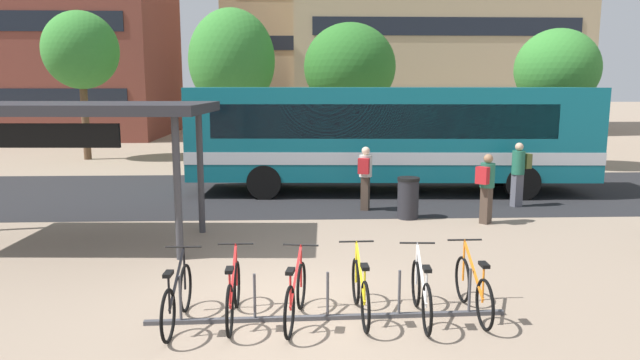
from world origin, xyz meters
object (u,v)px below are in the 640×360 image
commuter_red_pack_4 (486,184)px  street_tree_0 (232,61)px  transit_shelter (52,113)px  commuter_red_pack_2 (365,174)px  parked_bicycle_black_0 (177,299)px  trash_bin (408,198)px  street_tree_3 (350,67)px  street_tree_2 (557,70)px  parked_bicycle_yellow_3 (360,291)px  parked_bicycle_orange_5 (473,289)px  commuter_olive_pack_3 (519,170)px  parked_bicycle_red_1 (233,295)px  parked_bicycle_white_4 (421,293)px  city_bus (392,135)px  street_tree_1 (81,51)px  parked_bicycle_red_2 (296,296)px

commuter_red_pack_4 → street_tree_0: bearing=73.6°
transit_shelter → street_tree_0: 15.00m
commuter_red_pack_2 → street_tree_0: bearing=39.4°
parked_bicycle_black_0 → trash_bin: size_ratio=1.67×
transit_shelter → street_tree_3: size_ratio=1.04×
trash_bin → street_tree_2: bearing=48.9°
commuter_red_pack_2 → parked_bicycle_yellow_3: bearing=-169.6°
parked_bicycle_black_0 → parked_bicycle_orange_5: (4.18, 0.21, 0.00)m
commuter_olive_pack_3 → commuter_red_pack_4: 2.42m
parked_bicycle_red_1 → transit_shelter: 6.14m
parked_bicycle_orange_5 → commuter_red_pack_4: commuter_red_pack_4 is taller
parked_bicycle_red_1 → commuter_red_pack_4: 7.73m
parked_bicycle_black_0 → parked_bicycle_red_1: bearing=-78.6°
parked_bicycle_white_4 → parked_bicycle_red_1: bearing=92.3°
city_bus → street_tree_2: bearing=37.3°
parked_bicycle_red_1 → commuter_olive_pack_3: 10.14m
commuter_red_pack_4 → street_tree_3: size_ratio=0.27×
commuter_red_pack_4 → street_tree_1: bearing=92.4°
parked_bicycle_red_1 → parked_bicycle_orange_5: 3.42m
commuter_olive_pack_3 → trash_bin: (-3.25, -1.27, -0.49)m
commuter_olive_pack_3 → trash_bin: bearing=0.4°
city_bus → commuter_red_pack_2: size_ratio=7.21×
transit_shelter → commuter_olive_pack_3: transit_shelter is taller
transit_shelter → street_tree_0: size_ratio=0.95×
parked_bicycle_red_2 → city_bus: bearing=-7.4°
parked_bicycle_black_0 → street_tree_0: bearing=5.5°
transit_shelter → commuter_olive_pack_3: bearing=19.9°
commuter_red_pack_2 → street_tree_1: size_ratio=0.26×
city_bus → parked_bicycle_red_1: (-3.79, -9.67, -1.39)m
transit_shelter → parked_bicycle_red_2: bearing=-37.7°
commuter_red_pack_2 → commuter_red_pack_4: 3.13m
city_bus → parked_bicycle_orange_5: bearing=-89.2°
trash_bin → street_tree_1: street_tree_1 is taller
city_bus → parked_bicycle_orange_5: 9.69m
parked_bicycle_red_1 → street_tree_1: 20.33m
parked_bicycle_white_4 → commuter_red_pack_4: size_ratio=1.03×
parked_bicycle_black_0 → parked_bicycle_orange_5: 4.18m
parked_bicycle_red_2 → commuter_red_pack_2: size_ratio=1.01×
parked_bicycle_white_4 → street_tree_1: size_ratio=0.27×
parked_bicycle_white_4 → street_tree_3: size_ratio=0.28×
parked_bicycle_red_2 → commuter_olive_pack_3: (6.03, 7.49, 0.63)m
parked_bicycle_orange_5 → transit_shelter: (-7.41, 3.96, 2.34)m
parked_bicycle_red_1 → street_tree_2: size_ratio=0.32×
parked_bicycle_orange_5 → street_tree_2: 16.76m
commuter_olive_pack_3 → street_tree_1: street_tree_1 is taller
transit_shelter → street_tree_3: bearing=67.1°
city_bus → parked_bicycle_black_0: 10.89m
commuter_olive_pack_3 → street_tree_0: (-8.89, 11.43, 3.34)m
parked_bicycle_red_1 → street_tree_0: street_tree_0 is taller
parked_bicycle_orange_5 → parked_bicycle_black_0: bearing=92.4°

